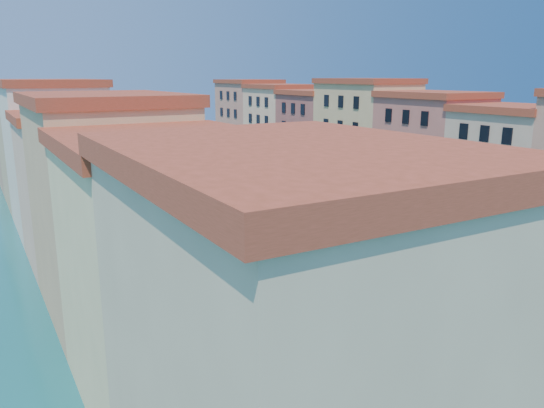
{
  "coord_description": "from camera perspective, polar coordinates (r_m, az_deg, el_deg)",
  "views": [
    {
      "loc": [
        -36.71,
        -8.71,
        21.48
      ],
      "look_at": [
        -3.77,
        48.39,
        5.47
      ],
      "focal_mm": 35.0,
      "sensor_mm": 36.0,
      "label": 1
    }
  ],
  "objects": [
    {
      "name": "left_bank_palazzos",
      "position": [
        75.1,
        -21.44,
        3.68
      ],
      "size": [
        12.8,
        128.4,
        21.0
      ],
      "color": "tan",
      "rests_on": "ground"
    },
    {
      "name": "right_bank_palazzos",
      "position": [
        100.11,
        12.16,
        6.61
      ],
      "size": [
        12.8,
        128.4,
        21.0
      ],
      "color": "#A75538",
      "rests_on": "ground"
    },
    {
      "name": "quay",
      "position": [
        96.55,
        8.35,
        0.95
      ],
      "size": [
        4.0,
        140.0,
        1.0
      ],
      "primitive_type": "cube",
      "color": "gray",
      "rests_on": "ground"
    },
    {
      "name": "mooring_poles_right",
      "position": [
        70.21,
        25.01,
        -4.38
      ],
      "size": [
        1.44,
        54.24,
        3.2
      ],
      "color": "#56331D",
      "rests_on": "ground"
    },
    {
      "name": "vaporetto_near",
      "position": [
        45.33,
        11.33,
        -13.14
      ],
      "size": [
        7.74,
        19.21,
        2.79
      ],
      "rotation": [
        0.0,
        0.0,
        0.19
      ],
      "color": "white",
      "rests_on": "ground"
    },
    {
      "name": "vaporetto_far",
      "position": [
        95.47,
        -9.3,
        1.26
      ],
      "size": [
        11.26,
        19.69,
        2.89
      ],
      "rotation": [
        0.0,
        0.0,
        0.38
      ],
      "color": "silver",
      "rests_on": "ground"
    },
    {
      "name": "gondola_fore",
      "position": [
        62.01,
        8.46,
        -6.42
      ],
      "size": [
        1.6,
        10.8,
        2.15
      ],
      "rotation": [
        0.0,
        0.0,
        0.07
      ],
      "color": "black",
      "rests_on": "ground"
    },
    {
      "name": "gondola_far",
      "position": [
        87.91,
        4.34,
        -0.33
      ],
      "size": [
        2.15,
        10.79,
        1.53
      ],
      "rotation": [
        0.0,
        0.0,
        -0.12
      ],
      "color": "black",
      "rests_on": "ground"
    },
    {
      "name": "motorboat_mid",
      "position": [
        70.27,
        4.5,
        -3.64
      ],
      "size": [
        3.34,
        8.24,
        1.66
      ],
      "rotation": [
        0.0,
        0.0,
        0.1
      ],
      "color": "white",
      "rests_on": "ground"
    },
    {
      "name": "motorboat_far",
      "position": [
        112.07,
        -5.63,
        2.86
      ],
      "size": [
        4.96,
        8.04,
        1.59
      ],
      "rotation": [
        0.0,
        0.0,
        -0.36
      ],
      "color": "silver",
      "rests_on": "ground"
    }
  ]
}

